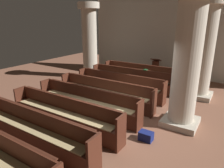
{
  "coord_description": "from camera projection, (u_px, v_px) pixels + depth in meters",
  "views": [
    {
      "loc": [
        3.0,
        -5.02,
        3.04
      ],
      "look_at": [
        -0.81,
        1.01,
        0.75
      ],
      "focal_mm": 32.82,
      "sensor_mm": 36.0,
      "label": 1
    }
  ],
  "objects": [
    {
      "name": "pew_row_2",
      "position": [
        119.0,
        84.0,
        8.37
      ],
      "size": [
        3.88,
        0.46,
        0.89
      ],
      "color": "#4C2316",
      "rests_on": "ground"
    },
    {
      "name": "pew_row_5",
      "position": [
        63.0,
        112.0,
        5.84
      ],
      "size": [
        3.88,
        0.47,
        0.89
      ],
      "color": "#4C2316",
      "rests_on": "ground"
    },
    {
      "name": "lectern",
      "position": [
        155.0,
        70.0,
        10.74
      ],
      "size": [
        0.48,
        0.45,
        1.08
      ],
      "color": "#492215",
      "rests_on": "ground"
    },
    {
      "name": "pillar_aisle_rear",
      "position": [
        187.0,
        59.0,
        5.56
      ],
      "size": [
        1.07,
        1.07,
        3.82
      ],
      "color": "#B6AD9A",
      "rests_on": "ground"
    },
    {
      "name": "pillar_aisle_side",
      "position": [
        204.0,
        48.0,
        7.75
      ],
      "size": [
        1.09,
        1.09,
        3.82
      ],
      "color": "#B6AD9A",
      "rests_on": "ground"
    },
    {
      "name": "kneeler_box_navy",
      "position": [
        146.0,
        136.0,
        5.33
      ],
      "size": [
        0.36,
        0.25,
        0.24
      ],
      "primitive_type": "cube",
      "color": "navy",
      "rests_on": "ground"
    },
    {
      "name": "back_wall",
      "position": [
        177.0,
        34.0,
        10.71
      ],
      "size": [
        10.0,
        0.16,
        4.5
      ],
      "primitive_type": "cube",
      "color": "beige",
      "rests_on": "ground"
    },
    {
      "name": "pew_row_0",
      "position": [
        141.0,
        73.0,
        10.06
      ],
      "size": [
        3.88,
        0.47,
        0.89
      ],
      "color": "#4C2316",
      "rests_on": "ground"
    },
    {
      "name": "pew_row_3",
      "position": [
        105.0,
        91.0,
        7.53
      ],
      "size": [
        3.88,
        0.47,
        0.89
      ],
      "color": "#4C2316",
      "rests_on": "ground"
    },
    {
      "name": "pew_row_6",
      "position": [
        32.0,
        128.0,
        5.0
      ],
      "size": [
        3.88,
        0.46,
        0.89
      ],
      "color": "#4C2316",
      "rests_on": "ground"
    },
    {
      "name": "pillar_far_side",
      "position": [
        90.0,
        40.0,
        10.63
      ],
      "size": [
        1.09,
        1.09,
        3.82
      ],
      "color": "#B6AD9A",
      "rests_on": "ground"
    },
    {
      "name": "ground_plane",
      "position": [
        117.0,
        119.0,
        6.5
      ],
      "size": [
        19.2,
        19.2,
        0.0
      ],
      "primitive_type": "plane",
      "color": "brown"
    },
    {
      "name": "hymn_book",
      "position": [
        146.0,
        70.0,
        8.93
      ],
      "size": [
        0.15,
        0.21,
        0.03
      ],
      "primitive_type": "cube",
      "color": "#194723",
      "rests_on": "pew_row_1"
    },
    {
      "name": "pew_row_4",
      "position": [
        87.0,
        100.0,
        6.68
      ],
      "size": [
        3.88,
        0.46,
        0.89
      ],
      "color": "#4C2316",
      "rests_on": "ground"
    },
    {
      "name": "pew_row_1",
      "position": [
        131.0,
        78.0,
        9.21
      ],
      "size": [
        3.88,
        0.46,
        0.89
      ],
      "color": "#4C2316",
      "rests_on": "ground"
    }
  ]
}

